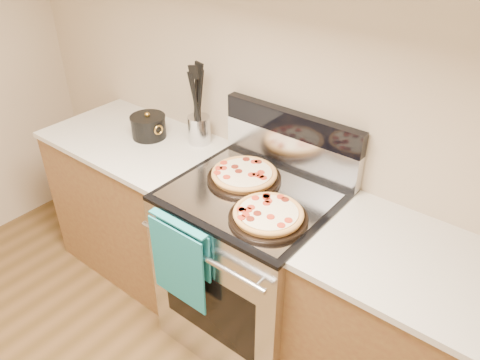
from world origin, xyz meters
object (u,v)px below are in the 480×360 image
Objects in this scene: pepperoni_pizza_back at (244,175)px; saucepan at (149,127)px; pepperoni_pizza_front at (268,215)px; range_body at (251,267)px; utensil_crock at (199,130)px.

pepperoni_pizza_back is 1.84× the size of saucepan.
pepperoni_pizza_back reaches higher than pepperoni_pizza_front.
utensil_crock is (-0.55, 0.23, 0.54)m from range_body.
utensil_crock is at bearing 25.71° from saucepan.
saucepan reaches higher than pepperoni_pizza_back.
pepperoni_pizza_back is at bearing 147.98° from range_body.
saucepan reaches higher than pepperoni_pizza_front.
pepperoni_pizza_front is (0.18, -0.13, 0.50)m from range_body.
pepperoni_pizza_front reaches higher than range_body.
pepperoni_pizza_front is at bearing -12.85° from saucepan.
range_body is 0.80m from utensil_crock.
pepperoni_pizza_front is 1.75× the size of saucepan.
pepperoni_pizza_front is at bearing -26.21° from utensil_crock.
pepperoni_pizza_back is 2.28× the size of utensil_crock.
utensil_crock is at bearing 157.06° from range_body.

